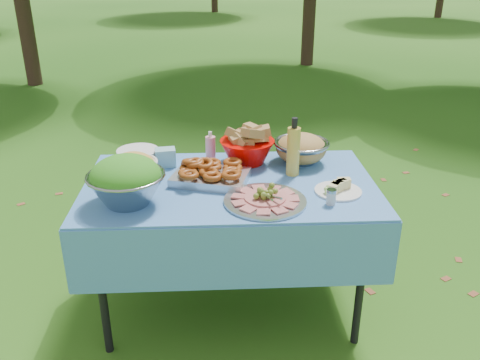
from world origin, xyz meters
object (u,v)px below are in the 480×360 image
at_px(picnic_table, 231,248).
at_px(oil_bottle, 294,147).
at_px(charcuterie_platter, 265,194).
at_px(salad_bowl, 126,180).
at_px(bread_bowl, 247,146).
at_px(pasta_bowl_steel, 301,148).
at_px(plate_stack, 138,156).

distance_m(picnic_table, oil_bottle, 0.63).
bearing_deg(charcuterie_platter, oil_bottle, 61.52).
xyz_separation_m(salad_bowl, bread_bowl, (0.58, 0.47, -0.02)).
distance_m(picnic_table, bread_bowl, 0.56).
relative_size(salad_bowl, oil_bottle, 1.15).
height_order(bread_bowl, charcuterie_platter, bread_bowl).
height_order(salad_bowl, pasta_bowl_steel, salad_bowl).
xyz_separation_m(bread_bowl, oil_bottle, (0.23, -0.18, 0.05)).
height_order(picnic_table, plate_stack, plate_stack).
height_order(plate_stack, pasta_bowl_steel, pasta_bowl_steel).
relative_size(plate_stack, pasta_bowl_steel, 0.76).
bearing_deg(oil_bottle, pasta_bowl_steel, 67.72).
bearing_deg(charcuterie_platter, picnic_table, 124.41).
distance_m(picnic_table, pasta_bowl_steel, 0.67).
relative_size(charcuterie_platter, oil_bottle, 1.26).
relative_size(salad_bowl, plate_stack, 1.54).
bearing_deg(oil_bottle, salad_bowl, -159.69).
xyz_separation_m(bread_bowl, pasta_bowl_steel, (0.30, -0.00, -0.02)).
bearing_deg(oil_bottle, bread_bowl, 142.14).
bearing_deg(plate_stack, bread_bowl, -3.29).
height_order(picnic_table, pasta_bowl_steel, pasta_bowl_steel).
bearing_deg(pasta_bowl_steel, oil_bottle, -112.28).
relative_size(plate_stack, oil_bottle, 0.75).
bearing_deg(bread_bowl, oil_bottle, -37.86).
height_order(bread_bowl, oil_bottle, oil_bottle).
relative_size(picnic_table, pasta_bowl_steel, 4.85).
height_order(pasta_bowl_steel, charcuterie_platter, pasta_bowl_steel).
bearing_deg(plate_stack, salad_bowl, -87.85).
height_order(salad_bowl, plate_stack, salad_bowl).
relative_size(bread_bowl, charcuterie_platter, 0.77).
distance_m(plate_stack, pasta_bowl_steel, 0.90).
bearing_deg(salad_bowl, pasta_bowl_steel, 28.29).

